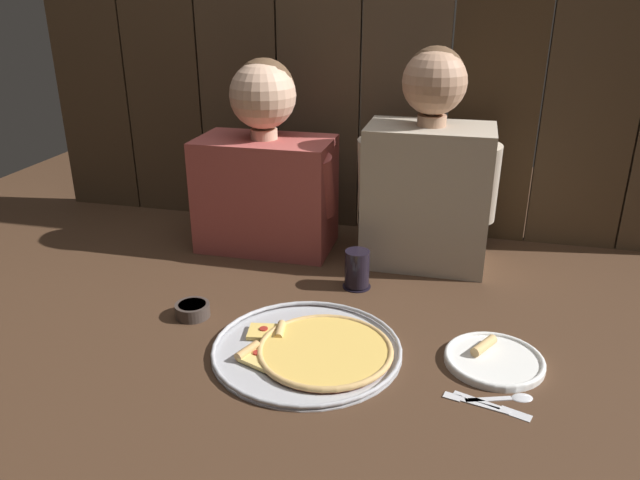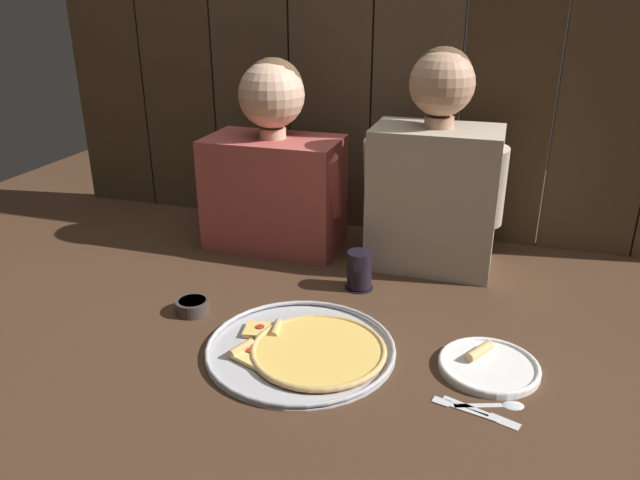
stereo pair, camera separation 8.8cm
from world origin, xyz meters
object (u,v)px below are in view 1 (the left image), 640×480
Objects in this scene: dipping_bowl at (193,309)px; diner_right at (428,171)px; drinking_glass at (357,269)px; diner_left at (265,167)px; dinner_plate at (494,359)px; pizza_tray at (313,349)px.

diner_right is (0.53, 0.48, 0.26)m from dipping_bowl.
diner_left is at bearing 146.33° from drinking_glass.
dinner_plate is at bearing -68.42° from diner_right.
diner_left is at bearing 85.37° from dipping_bowl.
diner_right is at bearing 42.10° from dipping_bowl.
drinking_glass is (0.03, 0.35, 0.04)m from pizza_tray.
drinking_glass is at bearing -33.67° from diner_left.
diner_left is (-0.29, 0.57, 0.25)m from pizza_tray.
diner_right reaches higher than drinking_glass.
drinking_glass reaches higher than dipping_bowl.
pizza_tray is 0.68m from diner_left.
drinking_glass reaches higher than dinner_plate.
dinner_plate is 0.61m from diner_right.
drinking_glass is 0.45m from diner_left.
dinner_plate and dipping_bowl have the same top height.
diner_left reaches higher than dipping_bowl.
dipping_bowl is 0.54m from diner_left.
drinking_glass is at bearing -126.03° from diner_right.
dipping_bowl is at bearing 165.13° from pizza_tray.
dipping_bowl is (-0.37, -0.26, -0.03)m from drinking_glass.
diner_right is at bearing -0.12° from diner_left.
pizza_tray is 0.40m from dinner_plate.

